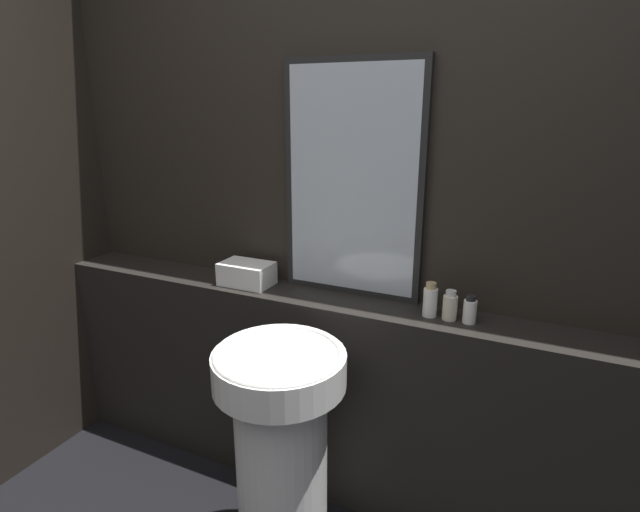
% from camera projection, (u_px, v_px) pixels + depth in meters
% --- Properties ---
extents(wall_back, '(8.00, 0.06, 2.50)m').
position_uv_depth(wall_back, '(360.00, 204.00, 1.99)').
color(wall_back, black).
rests_on(wall_back, ground_plane).
extents(vanity_counter, '(2.77, 0.23, 0.89)m').
position_uv_depth(vanity_counter, '(344.00, 399.00, 2.10)').
color(vanity_counter, black).
rests_on(vanity_counter, ground_plane).
extents(pedestal_sink, '(0.45, 0.45, 0.86)m').
position_uv_depth(pedestal_sink, '(281.00, 448.00, 1.74)').
color(pedestal_sink, white).
rests_on(pedestal_sink, ground_plane).
extents(mirror, '(0.57, 0.03, 0.92)m').
position_uv_depth(mirror, '(352.00, 182.00, 1.93)').
color(mirror, black).
rests_on(mirror, vanity_counter).
extents(towel_stack, '(0.22, 0.14, 0.10)m').
position_uv_depth(towel_stack, '(247.00, 274.00, 2.15)').
color(towel_stack, white).
rests_on(towel_stack, vanity_counter).
extents(shampoo_bottle, '(0.05, 0.05, 0.13)m').
position_uv_depth(shampoo_bottle, '(430.00, 301.00, 1.82)').
color(shampoo_bottle, white).
rests_on(shampoo_bottle, vanity_counter).
extents(conditioner_bottle, '(0.05, 0.05, 0.11)m').
position_uv_depth(conditioner_bottle, '(450.00, 306.00, 1.79)').
color(conditioner_bottle, beige).
rests_on(conditioner_bottle, vanity_counter).
extents(lotion_bottle, '(0.05, 0.05, 0.10)m').
position_uv_depth(lotion_bottle, '(470.00, 310.00, 1.77)').
color(lotion_bottle, white).
rests_on(lotion_bottle, vanity_counter).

